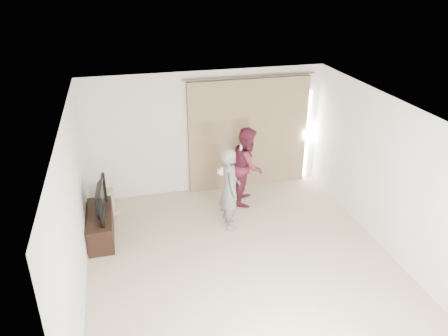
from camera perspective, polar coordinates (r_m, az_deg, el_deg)
The scene contains 10 objects.
floor at distance 7.42m, azimuth 2.44°, elevation -12.26°, with size 5.50×5.50×0.00m, color beige.
wall_back at distance 9.14m, azimuth -2.28°, elevation 4.64°, with size 5.00×0.04×2.60m, color white.
wall_left at distance 6.53m, azimuth -19.02°, elevation -5.83°, with size 0.04×5.50×2.60m.
ceiling at distance 6.19m, azimuth 2.88°, elevation 7.18°, with size 5.00×5.50×0.01m, color white.
curtain at distance 9.33m, azimuth 3.33°, elevation 4.42°, with size 2.80×0.11×2.46m.
tv_console at distance 8.21m, azimuth -15.82°, elevation -7.20°, with size 0.43×1.26×0.48m, color black.
tv at distance 7.95m, azimuth -16.26°, elevation -3.99°, with size 0.99×0.13×0.57m, color black.
scratching_post at distance 8.96m, azimuth -14.72°, elevation -4.44°, with size 0.38×0.38×0.50m.
person_man at distance 7.93m, azimuth 0.78°, elevation -2.74°, with size 0.43×0.61×1.58m.
person_woman at distance 8.82m, azimuth 3.12°, elevation 0.33°, with size 0.86×0.95×1.61m.
Camera 1 is at (-1.73, -5.62, 4.53)m, focal length 35.00 mm.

